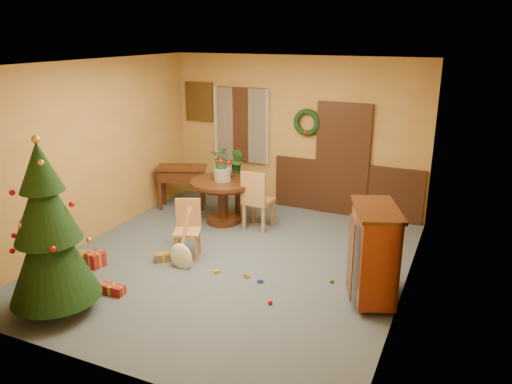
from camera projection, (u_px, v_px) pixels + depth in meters
The scene contains 21 objects.
room_envelope at pixel (304, 153), 9.44m from camera, with size 5.50×5.50×5.50m.
dining_table at pixel (223, 193), 8.90m from camera, with size 1.15×1.15×0.79m.
urn at pixel (222, 174), 8.79m from camera, with size 0.30×0.30×0.22m, color slate.
centerpiece_plant at pixel (222, 157), 8.70m from camera, with size 0.36×0.31×0.40m, color #1E4C23.
chair_near at pixel (188, 226), 7.60m from camera, with size 0.51×0.51×0.89m.
chair_far at pixel (257, 198), 8.58m from camera, with size 0.48×0.48×1.06m.
guitar at pixel (180, 241), 7.20m from camera, with size 0.36×0.17×0.85m, color white, non-canonical shape.
plant_stand at pixel (237, 189), 9.26m from camera, with size 0.32×0.32×0.82m.
stand_plant at pixel (237, 161), 9.10m from camera, with size 0.25×0.20×0.46m, color #19471E.
christmas_tree at pixel (48, 232), 5.88m from camera, with size 1.07×1.07×2.22m.
writing_desk at pixel (182, 177), 9.65m from camera, with size 1.04×0.79×0.83m.
sideboard at pixel (374, 251), 6.27m from camera, with size 0.84×1.10×1.26m.
gift_a at pixel (82, 258), 7.44m from camera, with size 0.39×0.35×0.17m.
gift_b at pixel (95, 259), 7.33m from camera, with size 0.26×0.26×0.23m.
gift_c at pixel (163, 257), 7.52m from camera, with size 0.28×0.28×0.13m.
gift_d at pixel (112, 289), 6.59m from camera, with size 0.35×0.16×0.12m.
toy_a at pixel (260, 281), 6.88m from camera, with size 0.08×0.05×0.05m, color #24419C.
toy_b at pixel (332, 281), 6.88m from camera, with size 0.06×0.06×0.06m, color #237E22.
toy_c at pixel (217, 272), 7.15m from camera, with size 0.08×0.05×0.05m, color gold.
toy_d at pixel (270, 302), 6.33m from camera, with size 0.06×0.06×0.06m, color red.
toy_e at pixel (247, 276), 7.02m from camera, with size 0.08×0.05×0.05m, color gold.
Camera 1 is at (3.14, -6.07, 3.32)m, focal length 35.00 mm.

